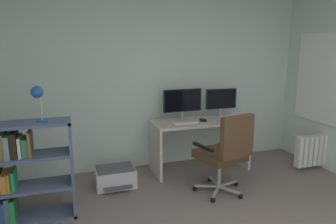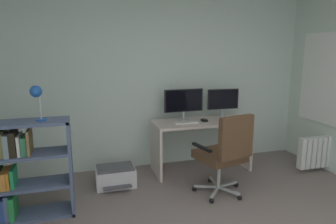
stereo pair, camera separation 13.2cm
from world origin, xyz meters
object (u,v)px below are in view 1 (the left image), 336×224
object	(u,v)px
computer_mouse	(203,120)
office_chair	(226,151)
monitor_secondary	(221,100)
radiator	(318,150)
desk_lamp	(37,95)
bookshelf	(22,171)
keyboard	(185,122)
desk	(200,134)
printer	(115,177)
monitor_main	(182,102)

from	to	relation	value
computer_mouse	office_chair	size ratio (longest dim) A/B	0.10
monitor_secondary	radiator	size ratio (longest dim) A/B	0.62
office_chair	desk_lamp	bearing A→B (deg)	175.42
office_chair	bookshelf	size ratio (longest dim) A/B	0.99
keyboard	radiator	world-z (taller)	keyboard
desk	radiator	bearing A→B (deg)	-17.24
printer	office_chair	bearing A→B (deg)	-28.27
bookshelf	radiator	distance (m)	3.99
keyboard	monitor_secondary	bearing A→B (deg)	17.00
desk	desk_lamp	xyz separation A→B (m)	(-2.08, -0.68, 0.77)
monitor_main	radiator	distance (m)	2.16
monitor_secondary	office_chair	bearing A→B (deg)	-114.41
bookshelf	desk_lamp	bearing A→B (deg)	-0.04
computer_mouse	office_chair	world-z (taller)	office_chair
computer_mouse	desk_lamp	world-z (taller)	desk_lamp
desk_lamp	computer_mouse	bearing A→B (deg)	16.64
desk	desk_lamp	distance (m)	2.32
monitor_secondary	desk	bearing A→B (deg)	-162.97
monitor_main	desk	bearing A→B (deg)	-27.54
radiator	keyboard	bearing A→B (deg)	166.95
monitor_main	computer_mouse	distance (m)	0.40
monitor_secondary	computer_mouse	distance (m)	0.48
bookshelf	printer	world-z (taller)	bookshelf
desk	computer_mouse	size ratio (longest dim) A/B	13.95
monitor_secondary	radiator	distance (m)	1.62
monitor_secondary	computer_mouse	xyz separation A→B (m)	(-0.37, -0.18, -0.24)
desk	radiator	distance (m)	1.79
desk	bookshelf	bearing A→B (deg)	-163.36
desk	keyboard	world-z (taller)	keyboard
desk	computer_mouse	world-z (taller)	computer_mouse
office_chair	desk_lamp	xyz separation A→B (m)	(-2.04, 0.16, 0.74)
desk	desk_lamp	size ratio (longest dim) A/B	3.87
monitor_secondary	bookshelf	distance (m)	2.84
printer	desk_lamp	bearing A→B (deg)	-148.29
desk	printer	distance (m)	1.35
monitor_main	monitor_secondary	world-z (taller)	monitor_main
bookshelf	radiator	world-z (taller)	bookshelf
desk	printer	world-z (taller)	desk
computer_mouse	printer	distance (m)	1.45
monitor_main	keyboard	xyz separation A→B (m)	(-0.03, -0.19, -0.26)
computer_mouse	bookshelf	bearing A→B (deg)	-174.27
desk	keyboard	bearing A→B (deg)	-164.49
office_chair	desk	bearing A→B (deg)	86.92
keyboard	desk_lamp	xyz separation A→B (m)	(-1.82, -0.61, 0.55)
desk_lamp	monitor_main	bearing A→B (deg)	23.48
office_chair	printer	bearing A→B (deg)	151.73
desk	office_chair	distance (m)	0.85
desk	keyboard	xyz separation A→B (m)	(-0.26, -0.07, 0.21)
keyboard	bookshelf	xyz separation A→B (m)	(-2.03, -0.61, -0.22)
computer_mouse	office_chair	distance (m)	0.82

